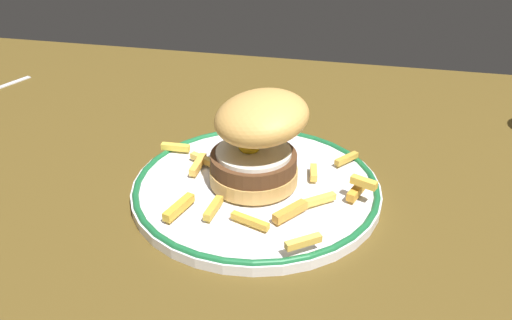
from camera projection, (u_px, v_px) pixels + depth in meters
The scene contains 4 objects.
ground_plane at pixel (219, 201), 64.47cm from camera, with size 147.07×99.93×4.00cm, color #533F18.
dinner_plate at pixel (256, 187), 62.01cm from camera, with size 29.81×29.81×1.60cm.
burger at pixel (258, 139), 58.94cm from camera, with size 15.37×15.19×11.81cm.
fries_pile at pixel (261, 184), 60.14cm from camera, with size 28.21×23.69×2.67cm.
Camera 1 is at (16.30, -51.03, 34.53)cm, focal length 36.12 mm.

